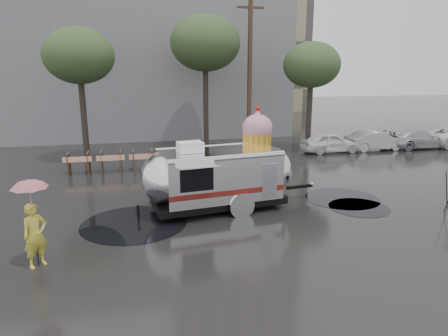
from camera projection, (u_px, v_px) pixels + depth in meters
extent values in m
plane|color=black|center=(300.00, 247.00, 11.10)|extent=(120.00, 120.00, 0.00)
cylinder|color=black|center=(359.00, 207.00, 14.30)|extent=(2.14, 2.14, 0.01)
cylinder|color=black|center=(342.00, 198.00, 15.31)|extent=(2.78, 2.78, 0.01)
cylinder|color=black|center=(134.00, 224.00, 12.79)|extent=(3.39, 3.39, 0.01)
cube|color=slate|center=(136.00, 48.00, 31.46)|extent=(22.00, 12.00, 13.00)
cylinder|color=#473323|center=(250.00, 75.00, 23.83)|extent=(0.28, 0.28, 9.00)
cube|color=#473323|center=(251.00, 7.00, 22.92)|extent=(1.60, 0.12, 0.12)
cylinder|color=#382D26|center=(83.00, 106.00, 21.25)|extent=(0.32, 0.32, 5.85)
ellipsoid|color=#2A411F|center=(79.00, 56.00, 20.63)|extent=(3.64, 3.64, 2.86)
cylinder|color=#382D26|center=(206.00, 94.00, 24.51)|extent=(0.32, 0.32, 6.75)
ellipsoid|color=#2A411F|center=(205.00, 43.00, 23.80)|extent=(4.20, 4.20, 3.30)
cylinder|color=#382D26|center=(310.00, 106.00, 24.04)|extent=(0.32, 0.32, 5.40)
ellipsoid|color=#2A411F|center=(312.00, 65.00, 23.47)|extent=(3.36, 3.36, 2.64)
cube|color=#473323|center=(69.00, 163.00, 18.88)|extent=(0.08, 0.80, 1.00)
cube|color=#473323|center=(89.00, 162.00, 19.07)|extent=(0.08, 0.80, 1.00)
cube|color=#E5590C|center=(77.00, 159.00, 18.55)|extent=(1.30, 0.04, 0.25)
cube|color=#473323|center=(102.00, 162.00, 19.20)|extent=(0.08, 0.80, 1.00)
cube|color=#473323|center=(121.00, 161.00, 19.39)|extent=(0.08, 0.80, 1.00)
cube|color=#E5590C|center=(111.00, 158.00, 18.87)|extent=(1.30, 0.04, 0.25)
cube|color=#473323|center=(134.00, 160.00, 19.51)|extent=(0.08, 0.80, 1.00)
cube|color=#473323|center=(152.00, 159.00, 19.70)|extent=(0.08, 0.80, 1.00)
cube|color=#E5590C|center=(143.00, 157.00, 19.19)|extent=(1.30, 0.04, 0.25)
imported|color=silver|center=(330.00, 141.00, 23.78)|extent=(4.00, 1.80, 1.40)
imported|color=#B2B2B7|center=(375.00, 139.00, 24.42)|extent=(4.00, 1.80, 1.40)
imported|color=#B2B2B7|center=(418.00, 137.00, 25.04)|extent=(4.20, 1.80, 1.44)
cube|color=silver|center=(218.00, 173.00, 13.95)|extent=(4.28, 2.64, 1.65)
ellipsoid|color=silver|center=(270.00, 169.00, 14.63)|extent=(1.65, 2.27, 1.65)
ellipsoid|color=silver|center=(162.00, 179.00, 13.26)|extent=(1.65, 2.27, 1.65)
cube|color=black|center=(219.00, 200.00, 14.17)|extent=(4.78, 2.44, 0.27)
cylinder|color=black|center=(241.00, 206.00, 13.47)|extent=(0.66, 0.29, 0.64)
cylinder|color=black|center=(221.00, 191.00, 15.19)|extent=(0.66, 0.29, 0.64)
cylinder|color=silver|center=(242.00, 206.00, 13.35)|extent=(0.88, 0.21, 0.88)
cube|color=black|center=(299.00, 187.00, 15.26)|extent=(1.10, 0.26, 0.11)
sphere|color=silver|center=(312.00, 184.00, 15.44)|extent=(0.17, 0.17, 0.15)
cylinder|color=black|center=(138.00, 212.00, 13.23)|extent=(0.10, 0.10, 0.46)
cube|color=#5F1612|center=(229.00, 193.00, 13.09)|extent=(3.99, 0.59, 0.18)
cube|color=#5F1612|center=(209.00, 177.00, 15.00)|extent=(3.99, 0.59, 0.18)
cube|color=black|center=(197.00, 180.00, 12.57)|extent=(1.09, 0.18, 0.73)
cube|color=#AAA39E|center=(199.00, 168.00, 12.27)|extent=(1.33, 0.63, 0.13)
cube|color=silver|center=(270.00, 181.00, 13.51)|extent=(0.55, 0.11, 1.19)
cube|color=white|center=(190.00, 147.00, 13.36)|extent=(0.90, 0.70, 0.35)
cylinder|color=gold|center=(257.00, 140.00, 14.18)|extent=(1.07, 1.07, 0.55)
ellipsoid|color=#CE91A6|center=(257.00, 128.00, 14.08)|extent=(1.20, 1.20, 0.95)
cone|color=#CE91A6|center=(258.00, 114.00, 13.96)|extent=(0.52, 0.52, 0.37)
sphere|color=red|center=(258.00, 108.00, 13.91)|extent=(0.21, 0.21, 0.18)
imported|color=gold|center=(35.00, 235.00, 9.85)|extent=(0.71, 0.68, 1.64)
imported|color=#FEA3A8|center=(30.00, 193.00, 9.59)|extent=(1.07, 1.07, 0.73)
cylinder|color=black|center=(35.00, 235.00, 9.85)|extent=(0.02, 0.02, 1.65)
cylinder|color=black|center=(447.00, 190.00, 14.02)|extent=(0.32, 0.07, 1.40)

